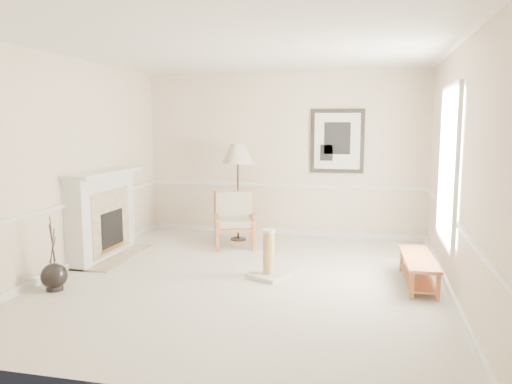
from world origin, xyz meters
The scene contains 8 objects.
ground centered at (0.00, 0.00, 0.00)m, with size 5.50×5.50×0.00m, color silver.
room centered at (0.14, 0.08, 1.87)m, with size 5.04×5.54×2.92m.
fireplace centered at (-2.34, 0.60, 0.64)m, with size 0.64×1.64×1.31m.
floor_vase centered at (-2.15, -0.91, 0.17)m, with size 0.31×0.31×0.91m.
armchair centered at (-0.63, 1.77, 0.47)m, with size 0.85×0.88×0.88m.
floor_lamp centered at (-0.67, 2.15, 1.45)m, with size 0.57×0.57×1.66m.
bench centered at (2.15, 0.31, 0.24)m, with size 0.43×1.27×0.36m.
scratching_post centered at (0.27, 0.18, 0.20)m, with size 0.59×0.59×0.64m.
Camera 1 is at (1.54, -6.02, 2.00)m, focal length 35.00 mm.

